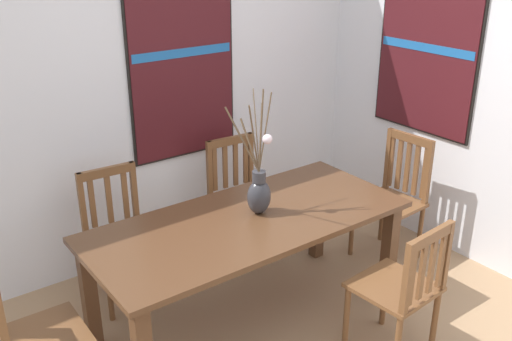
{
  "coord_description": "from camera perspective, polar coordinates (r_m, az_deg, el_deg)",
  "views": [
    {
      "loc": [
        -1.77,
        -1.83,
        2.31
      ],
      "look_at": [
        0.09,
        0.69,
        1.01
      ],
      "focal_mm": 40.3,
      "sensor_mm": 36.0,
      "label": 1
    }
  ],
  "objects": [
    {
      "name": "wall_back",
      "position": [
        4.2,
        -10.69,
        9.0
      ],
      "size": [
        6.4,
        0.12,
        2.7
      ],
      "primitive_type": "cube",
      "color": "silver",
      "rests_on": "ground_plane"
    },
    {
      "name": "chair_0",
      "position": [
        4.35,
        -1.64,
        -2.37
      ],
      "size": [
        0.45,
        0.45,
        0.89
      ],
      "color": "brown",
      "rests_on": "ground_plane"
    },
    {
      "name": "chair_4",
      "position": [
        3.38,
        14.33,
        -11.19
      ],
      "size": [
        0.45,
        0.45,
        0.88
      ],
      "color": "brown",
      "rests_on": "ground_plane"
    },
    {
      "name": "painting_on_side_wall",
      "position": [
        4.55,
        16.57,
        10.47
      ],
      "size": [
        0.05,
        0.89,
        1.1
      ],
      "color": "black"
    },
    {
      "name": "painting_on_back_wall",
      "position": [
        4.25,
        -7.32,
        9.62
      ],
      "size": [
        0.86,
        0.05,
        1.26
      ],
      "color": "black"
    },
    {
      "name": "dining_table",
      "position": [
        3.47,
        -0.73,
        -6.29
      ],
      "size": [
        1.94,
        0.86,
        0.74
      ],
      "color": "#51331E",
      "rests_on": "ground_plane"
    },
    {
      "name": "chair_3",
      "position": [
        3.93,
        -13.42,
        -6.08
      ],
      "size": [
        0.44,
        0.44,
        0.89
      ],
      "color": "brown",
      "rests_on": "ground_plane"
    },
    {
      "name": "chair_1",
      "position": [
        4.41,
        13.59,
        -2.4
      ],
      "size": [
        0.44,
        0.44,
        0.95
      ],
      "color": "brown",
      "rests_on": "ground_plane"
    },
    {
      "name": "centerpiece_vase",
      "position": [
        3.42,
        0.31,
        -1.89
      ],
      "size": [
        0.26,
        0.31,
        0.75
      ],
      "color": "#333338",
      "rests_on": "dining_table"
    },
    {
      "name": "chair_2",
      "position": [
        3.13,
        -21.59,
        -15.15
      ],
      "size": [
        0.42,
        0.42,
        0.91
      ],
      "color": "brown",
      "rests_on": "ground_plane"
    }
  ]
}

